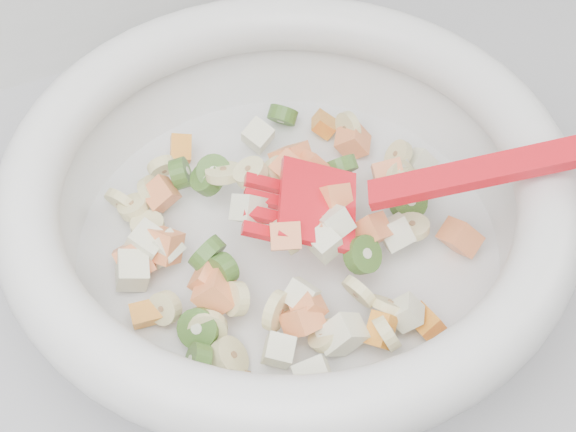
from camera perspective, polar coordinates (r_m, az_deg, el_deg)
name	(u,v)px	position (r m, az deg, el deg)	size (l,w,h in m)	color
mixing_bowl	(288,205)	(0.62, 0.02, 0.71)	(0.43, 0.39, 0.15)	silver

